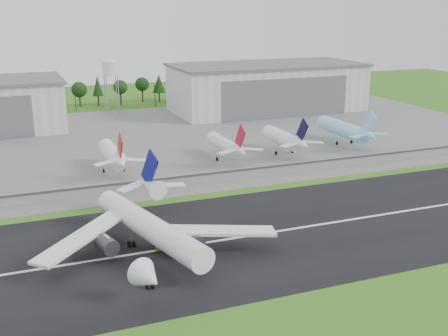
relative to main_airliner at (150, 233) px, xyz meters
name	(u,v)px	position (x,y,z in m)	size (l,w,h in m)	color
ground	(283,249)	(29.43, -9.58, -4.89)	(600.00, 600.00, 0.00)	#296919
runway	(264,234)	(29.43, 0.42, -4.84)	(320.00, 60.00, 0.10)	black
runway_centerline	(264,233)	(29.43, 0.42, -4.78)	(220.00, 1.00, 0.02)	white
apron	(153,140)	(29.43, 110.42, -4.84)	(320.00, 150.00, 0.10)	slate
blast_fence	(204,178)	(29.43, 45.41, -3.09)	(240.00, 0.61, 3.50)	gray
hangar_east	(267,87)	(104.43, 155.34, 7.73)	(102.00, 47.00, 25.20)	silver
water_tower	(110,67)	(24.43, 175.42, 19.66)	(8.40, 8.40, 29.40)	#99999E
utility_poles	(117,109)	(29.43, 190.42, -4.89)	(230.00, 3.00, 12.00)	black
treeline	(112,104)	(29.43, 205.42, -4.89)	(320.00, 16.00, 22.00)	black
main_airliner	(150,233)	(0.00, 0.00, 0.00)	(55.40, 58.49, 18.17)	white
ground_vehicle	(165,247)	(3.55, 0.04, -4.16)	(2.11, 4.58, 1.27)	yellow
parked_jet_red_a	(114,156)	(4.58, 66.98, 1.29)	(7.36, 31.29, 16.69)	white
parked_jet_red_b	(228,146)	(46.09, 66.93, 0.98)	(7.36, 31.29, 16.35)	white
parked_jet_navy	(286,139)	(70.24, 66.98, 1.28)	(7.36, 31.29, 16.68)	white
parked_jet_skyblue	(347,130)	(100.58, 72.01, 1.45)	(7.36, 37.29, 16.91)	#91D7FB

